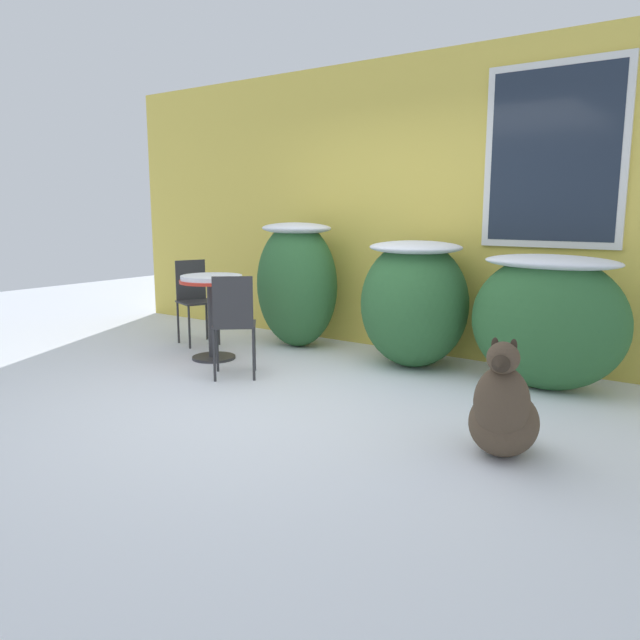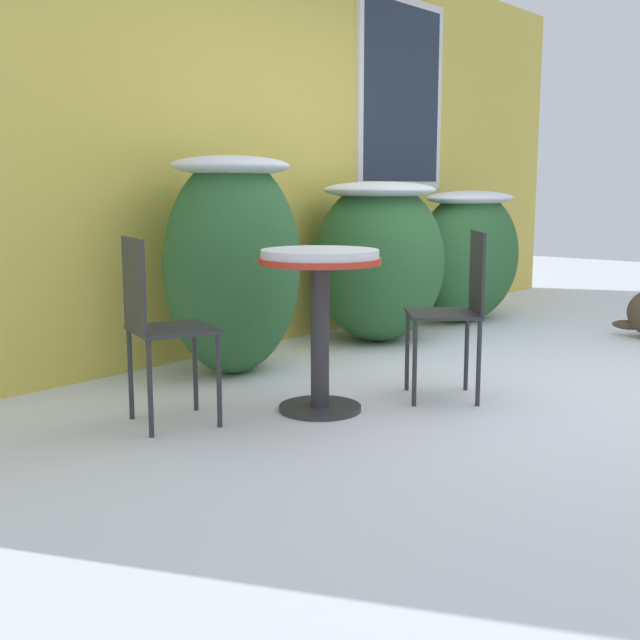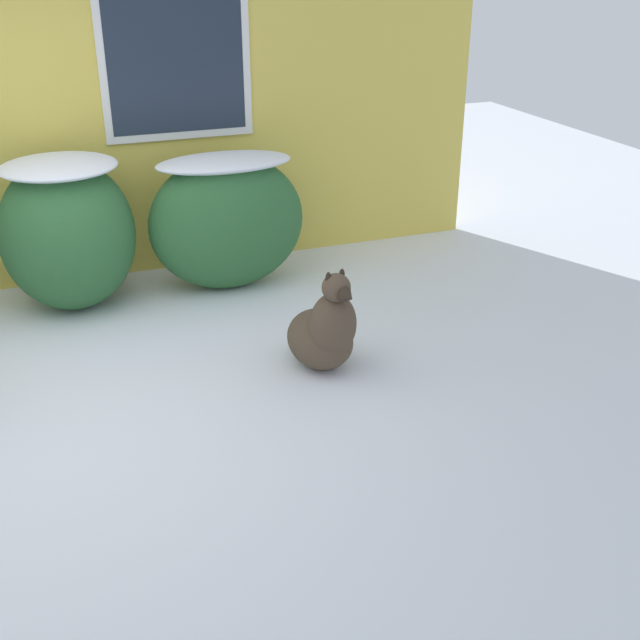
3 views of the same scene
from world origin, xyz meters
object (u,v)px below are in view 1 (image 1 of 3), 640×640
Objects in this scene: patio_table at (212,296)px; dog at (503,413)px; patio_chair_far_side at (234,321)px; patio_chair_near_table at (195,297)px.

patio_table is 1.10× the size of dog.
patio_chair_far_side is at bearing -30.57° from patio_table.
dog is (2.49, -0.35, -0.23)m from patio_chair_far_side.
patio_table is 0.77m from patio_chair_far_side.
patio_chair_far_side is (1.34, -0.80, 0.00)m from patio_chair_near_table.
patio_chair_near_table and patio_chair_far_side have the same top height.
patio_chair_near_table is 4.01m from dog.
dog is at bearing -85.44° from patio_chair_near_table.
patio_chair_far_side is 2.53m from dog.
patio_chair_near_table reaches higher than dog.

